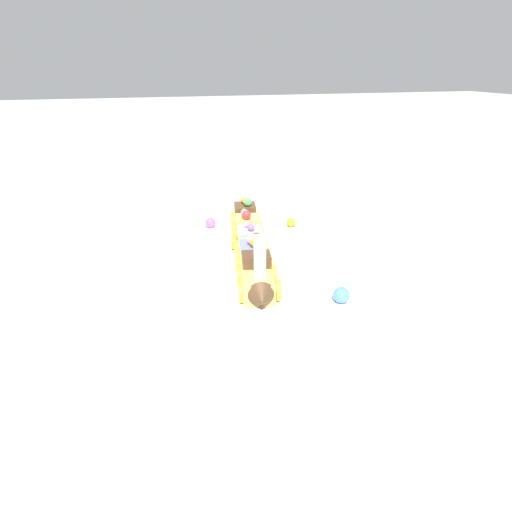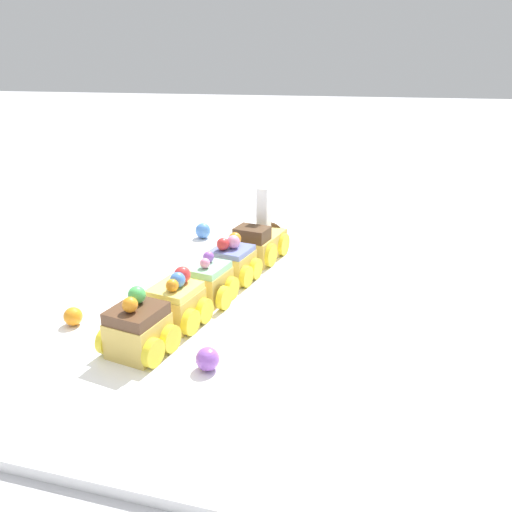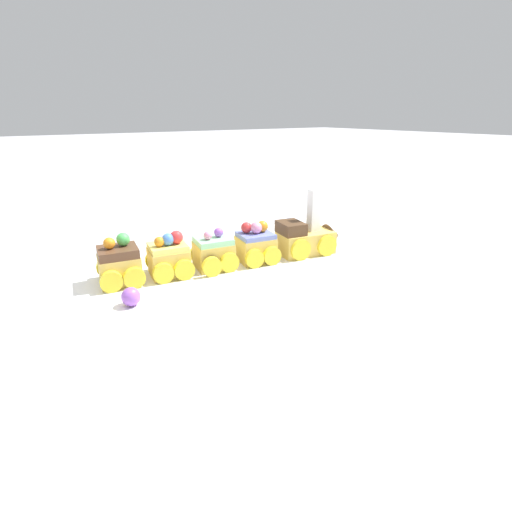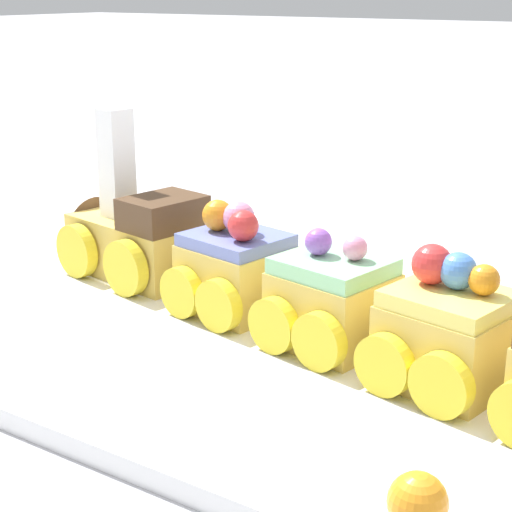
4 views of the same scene
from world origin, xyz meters
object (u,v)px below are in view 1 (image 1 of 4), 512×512
Objects in this scene: cake_car_blueberry at (253,255)px; gumball_orange at (291,222)px; cake_car_mint at (250,241)px; gumball_purple at (210,223)px; cake_train_locomotive at (258,281)px; gumball_blue at (341,295)px; cake_car_chocolate at (245,216)px; cake_car_lemon at (247,227)px.

gumball_orange is (-0.19, 0.15, -0.02)m from cake_car_blueberry.
cake_car_mint reaches higher than gumball_purple.
cake_train_locomotive is at bearing 4.74° from gumball_purple.
cake_train_locomotive is at bearing -29.71° from gumball_orange.
cake_train_locomotive is at bearing -115.50° from gumball_blue.
cake_car_mint is 2.83× the size of gumball_blue.
gumball_purple is (-0.24, -0.05, -0.01)m from cake_car_blueberry.
cake_car_mint is 0.18m from gumball_orange.
cake_car_chocolate is 0.09m from gumball_purple.
gumball_orange is (0.04, 0.11, -0.02)m from cake_car_chocolate.
cake_train_locomotive is 1.63× the size of cake_car_lemon.
cake_car_mint is 3.48× the size of gumball_orange.
cake_car_blueberry is at bearing 0.23° from cake_car_lemon.
cake_car_lemon reaches higher than gumball_purple.
gumball_blue is at bearing 43.44° from cake_car_blueberry.
cake_train_locomotive is at bearing -0.12° from cake_car_blueberry.
cake_car_lemon reaches higher than cake_car_blueberry.
gumball_purple is (-0.17, -0.06, -0.01)m from cake_car_mint.
gumball_blue is at bearing 74.48° from cake_train_locomotive.
cake_train_locomotive reaches higher than gumball_purple.
gumball_purple is at bearing -130.00° from cake_car_lemon.
cake_car_chocolate is at bearing 179.56° from cake_car_lemon.
cake_train_locomotive is 5.15× the size of gumball_purple.
cake_train_locomotive is 5.68× the size of gumball_orange.
cake_car_chocolate is (-0.34, 0.06, 0.00)m from cake_train_locomotive.
cake_car_lemon reaches higher than cake_car_mint.
cake_car_mint reaches higher than gumball_blue.
gumball_blue is 0.37m from gumball_orange.
cake_car_lemon reaches higher than gumball_blue.
gumball_blue is at bearing 31.84° from cake_car_mint.
cake_car_blueberry is 3.48× the size of gumball_orange.
cake_car_blueberry is 0.08m from cake_car_mint.
cake_car_mint is 1.00× the size of cake_car_lemon.
cake_car_lemon is (-0.15, 0.03, -0.00)m from cake_car_blueberry.
cake_car_blueberry is 0.25m from gumball_purple.
gumball_orange is at bearing 76.11° from gumball_purple.
gumball_blue reaches higher than gumball_orange.
cake_car_blueberry reaches higher than gumball_blue.
cake_car_chocolate is (-0.15, 0.03, 0.00)m from cake_car_mint.
cake_train_locomotive reaches higher than cake_car_blueberry.
cake_car_lemon is (-0.08, 0.01, 0.00)m from cake_car_mint.
cake_car_blueberry is 1.00× the size of cake_car_lemon.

